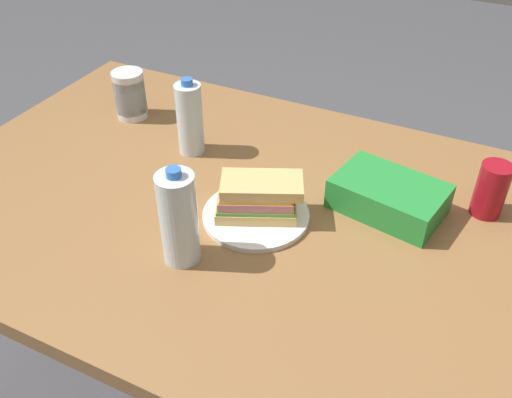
# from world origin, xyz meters

# --- Properties ---
(dining_table) EXTENTS (1.69, 0.97, 0.72)m
(dining_table) POSITION_xyz_m (0.00, 0.00, 0.64)
(dining_table) COLOR olive
(dining_table) RESTS_ON ground_plane
(paper_plate) EXTENTS (0.23, 0.23, 0.01)m
(paper_plate) POSITION_xyz_m (-0.06, -0.03, 0.73)
(paper_plate) COLOR white
(paper_plate) RESTS_ON dining_table
(sandwich) EXTENTS (0.20, 0.16, 0.08)m
(sandwich) POSITION_xyz_m (-0.05, -0.03, 0.78)
(sandwich) COLOR #DBB26B
(sandwich) RESTS_ON paper_plate
(soda_can_red) EXTENTS (0.07, 0.07, 0.12)m
(soda_can_red) POSITION_xyz_m (0.38, 0.20, 0.78)
(soda_can_red) COLOR maroon
(soda_can_red) RESTS_ON dining_table
(chip_bag) EXTENTS (0.25, 0.19, 0.07)m
(chip_bag) POSITION_xyz_m (0.19, 0.12, 0.76)
(chip_bag) COLOR #268C38
(chip_bag) RESTS_ON dining_table
(water_bottle_tall) EXTENTS (0.07, 0.07, 0.21)m
(water_bottle_tall) POSITION_xyz_m (-0.13, -0.21, 0.82)
(water_bottle_tall) COLOR silver
(water_bottle_tall) RESTS_ON dining_table
(plastic_cup_stack) EXTENTS (0.08, 0.08, 0.13)m
(plastic_cup_stack) POSITION_xyz_m (-0.56, 0.22, 0.79)
(plastic_cup_stack) COLOR silver
(plastic_cup_stack) RESTS_ON dining_table
(water_bottle_spare) EXTENTS (0.06, 0.06, 0.20)m
(water_bottle_spare) POSITION_xyz_m (-0.32, 0.14, 0.81)
(water_bottle_spare) COLOR silver
(water_bottle_spare) RESTS_ON dining_table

